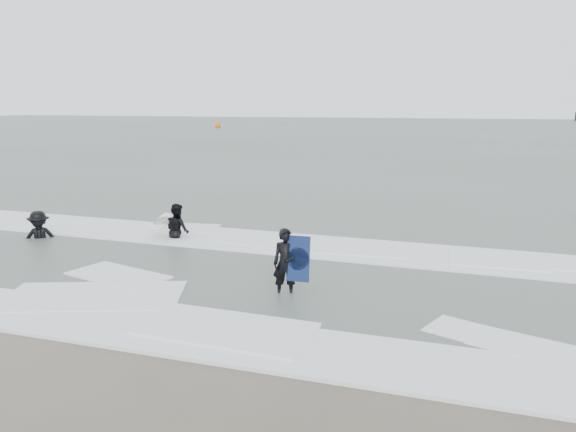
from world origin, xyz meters
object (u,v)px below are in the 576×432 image
(buoy, at_px, (218,126))
(surfer_centre, at_px, (286,296))
(surfer_wading, at_px, (178,239))
(surfer_breaker, at_px, (40,240))

(buoy, bearing_deg, surfer_centre, -62.77)
(surfer_wading, xyz_separation_m, surfer_breaker, (-3.86, -1.47, 0.00))
(surfer_centre, xyz_separation_m, surfer_breaker, (-8.66, 2.28, 0.00))
(surfer_wading, bearing_deg, surfer_centre, 173.18)
(surfer_centre, distance_m, surfer_wading, 6.09)
(surfer_centre, relative_size, surfer_wading, 0.90)
(surfer_wading, xyz_separation_m, buoy, (-34.96, 73.50, 0.42))
(surfer_wading, distance_m, buoy, 81.39)
(surfer_breaker, height_order, buoy, buoy)
(surfer_centre, bearing_deg, surfer_breaker, 140.46)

